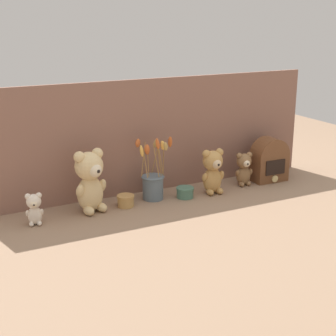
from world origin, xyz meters
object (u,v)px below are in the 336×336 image
(teddy_bear_medium, at_px, (213,170))
(teddy_bear_small, at_px, (244,168))
(teddy_bear_large, at_px, (90,180))
(teddy_bear_tiny, at_px, (34,208))
(decorative_tin_tall, at_px, (126,201))
(decorative_tin_short, at_px, (185,192))
(vintage_radio, at_px, (269,161))
(flower_vase, at_px, (153,181))

(teddy_bear_medium, distance_m, teddy_bear_small, 0.22)
(teddy_bear_large, height_order, teddy_bear_tiny, teddy_bear_large)
(decorative_tin_tall, bearing_deg, teddy_bear_large, 175.39)
(decorative_tin_tall, height_order, decorative_tin_short, decorative_tin_tall)
(vintage_radio, height_order, decorative_tin_tall, vintage_radio)
(decorative_tin_tall, distance_m, decorative_tin_short, 0.31)
(flower_vase, distance_m, decorative_tin_tall, 0.18)
(teddy_bear_large, distance_m, teddy_bear_small, 0.84)
(flower_vase, height_order, decorative_tin_short, flower_vase)
(teddy_bear_small, bearing_deg, decorative_tin_tall, -179.25)
(teddy_bear_medium, distance_m, vintage_radio, 0.38)
(teddy_bear_small, height_order, teddy_bear_tiny, teddy_bear_small)
(flower_vase, xyz_separation_m, vintage_radio, (0.68, -0.02, 0.02))
(teddy_bear_large, bearing_deg, decorative_tin_tall, -4.61)
(teddy_bear_large, bearing_deg, teddy_bear_tiny, -172.36)
(teddy_bear_medium, height_order, vintage_radio, vintage_radio)
(decorative_tin_tall, xyz_separation_m, decorative_tin_short, (0.31, -0.02, -0.00))
(teddy_bear_tiny, xyz_separation_m, flower_vase, (0.59, 0.06, 0.02))
(flower_vase, relative_size, vintage_radio, 1.34)
(teddy_bear_tiny, xyz_separation_m, vintage_radio, (1.27, 0.03, 0.04))
(teddy_bear_large, height_order, teddy_bear_small, teddy_bear_large)
(vintage_radio, bearing_deg, flower_vase, 178.08)
(teddy_bear_small, height_order, flower_vase, flower_vase)
(teddy_bear_tiny, distance_m, vintage_radio, 1.28)
(teddy_bear_small, bearing_deg, teddy_bear_large, 179.70)
(decorative_tin_tall, bearing_deg, teddy_bear_medium, -2.99)
(teddy_bear_tiny, bearing_deg, vintage_radio, 1.50)
(teddy_bear_tiny, distance_m, decorative_tin_tall, 0.43)
(teddy_bear_large, relative_size, decorative_tin_tall, 3.54)
(teddy_bear_large, distance_m, flower_vase, 0.33)
(teddy_bear_tiny, height_order, flower_vase, flower_vase)
(teddy_bear_tiny, bearing_deg, teddy_bear_medium, -0.12)
(teddy_bear_medium, xyz_separation_m, teddy_bear_small, (0.21, 0.03, -0.03))
(teddy_bear_tiny, height_order, decorative_tin_tall, teddy_bear_tiny)
(flower_vase, bearing_deg, teddy_bear_small, -2.77)
(vintage_radio, bearing_deg, teddy_bear_tiny, -178.50)
(teddy_bear_small, distance_m, vintage_radio, 0.17)
(vintage_radio, bearing_deg, teddy_bear_small, -179.25)
(teddy_bear_medium, height_order, flower_vase, flower_vase)
(flower_vase, distance_m, decorative_tin_short, 0.17)
(flower_vase, bearing_deg, teddy_bear_medium, -10.83)
(teddy_bear_medium, distance_m, decorative_tin_tall, 0.47)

